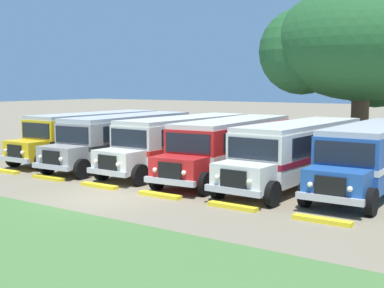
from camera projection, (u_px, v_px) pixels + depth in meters
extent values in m
plane|color=#84755B|center=(102.00, 199.00, 20.32)|extent=(220.00, 220.00, 0.00)
cube|color=yellow|center=(96.00, 133.00, 31.67)|extent=(2.55, 9.21, 2.10)
cube|color=black|center=(96.00, 136.00, 31.68)|extent=(2.58, 9.23, 0.24)
cube|color=black|center=(114.00, 126.00, 31.14)|extent=(0.08, 8.00, 0.80)
cube|color=black|center=(85.00, 124.00, 32.56)|extent=(0.08, 8.00, 0.80)
cube|color=#B2B2B7|center=(96.00, 115.00, 31.53)|extent=(2.47, 9.11, 0.22)
cube|color=yellow|center=(26.00, 150.00, 27.37)|extent=(2.21, 1.41, 1.05)
cube|color=black|center=(14.00, 151.00, 26.76)|extent=(1.10, 0.11, 0.70)
cube|color=#B7B7BC|center=(14.00, 160.00, 26.78)|extent=(2.40, 0.21, 0.24)
cube|color=black|center=(36.00, 131.00, 27.80)|extent=(2.20, 0.07, 0.84)
cube|color=black|center=(144.00, 129.00, 35.47)|extent=(0.90, 0.06, 1.30)
sphere|color=#EAE5C6|center=(22.00, 152.00, 26.33)|extent=(0.20, 0.20, 0.20)
sphere|color=#EAE5C6|center=(5.00, 151.00, 27.11)|extent=(0.20, 0.20, 0.20)
cylinder|color=black|center=(43.00, 162.00, 26.84)|extent=(0.29, 1.00, 1.00)
cylinder|color=black|center=(14.00, 158.00, 28.19)|extent=(0.29, 1.00, 1.00)
cylinder|color=black|center=(142.00, 146.00, 33.58)|extent=(0.29, 1.00, 1.00)
cylinder|color=black|center=(115.00, 144.00, 34.92)|extent=(0.29, 1.00, 1.00)
cube|color=#9E9993|center=(130.00, 137.00, 29.40)|extent=(2.96, 9.31, 2.10)
cube|color=#282828|center=(130.00, 140.00, 29.42)|extent=(2.99, 9.34, 0.24)
cube|color=black|center=(150.00, 129.00, 28.93)|extent=(0.44, 7.99, 0.80)
cube|color=black|center=(116.00, 127.00, 30.26)|extent=(0.44, 7.99, 0.80)
cube|color=#B2B2B7|center=(130.00, 117.00, 29.27)|extent=(2.87, 9.21, 0.22)
cube|color=#9E9993|center=(62.00, 157.00, 24.98)|extent=(2.27, 1.51, 1.05)
cube|color=black|center=(51.00, 158.00, 24.35)|extent=(1.10, 0.15, 0.70)
cube|color=#B7B7BC|center=(51.00, 167.00, 24.37)|extent=(2.41, 0.32, 0.24)
cube|color=black|center=(72.00, 135.00, 25.43)|extent=(2.20, 0.17, 0.84)
cube|color=#282828|center=(174.00, 132.00, 33.32)|extent=(0.90, 0.11, 1.30)
sphere|color=#EAE5C6|center=(61.00, 159.00, 23.94)|extent=(0.20, 0.20, 0.20)
sphere|color=#EAE5C6|center=(40.00, 157.00, 24.67)|extent=(0.20, 0.20, 0.20)
cylinder|color=black|center=(82.00, 169.00, 24.50)|extent=(0.33, 1.01, 1.00)
cylinder|color=black|center=(47.00, 165.00, 25.75)|extent=(0.33, 1.01, 1.00)
cylinder|color=black|center=(176.00, 150.00, 31.43)|extent=(0.33, 1.01, 1.00)
cylinder|color=black|center=(145.00, 148.00, 32.68)|extent=(0.33, 1.01, 1.00)
cube|color=silver|center=(187.00, 140.00, 27.61)|extent=(2.67, 9.24, 2.10)
cube|color=red|center=(187.00, 143.00, 27.63)|extent=(2.70, 9.27, 0.24)
cube|color=black|center=(209.00, 132.00, 27.06)|extent=(0.19, 8.00, 0.80)
cube|color=black|center=(171.00, 129.00, 28.53)|extent=(0.19, 8.00, 0.80)
cube|color=beige|center=(187.00, 119.00, 27.48)|extent=(2.59, 9.14, 0.22)
cube|color=silver|center=(119.00, 161.00, 23.39)|extent=(2.23, 1.44, 1.05)
cube|color=black|center=(107.00, 163.00, 22.79)|extent=(1.10, 0.12, 0.70)
cube|color=#B7B7BC|center=(107.00, 172.00, 22.81)|extent=(2.40, 0.24, 0.24)
cube|color=black|center=(128.00, 138.00, 23.81)|extent=(2.20, 0.10, 0.84)
cube|color=red|center=(231.00, 135.00, 31.35)|extent=(0.90, 0.08, 1.30)
sphere|color=#EAE5C6|center=(118.00, 164.00, 22.34)|extent=(0.20, 0.20, 0.20)
sphere|color=#EAE5C6|center=(96.00, 162.00, 23.15)|extent=(0.20, 0.20, 0.20)
cylinder|color=black|center=(140.00, 175.00, 22.84)|extent=(0.30, 1.01, 1.00)
cylinder|color=black|center=(102.00, 170.00, 24.22)|extent=(0.30, 1.01, 1.00)
cylinder|color=black|center=(234.00, 155.00, 29.46)|extent=(0.30, 1.01, 1.00)
cylinder|color=black|center=(200.00, 152.00, 30.85)|extent=(0.30, 1.01, 1.00)
cube|color=red|center=(234.00, 144.00, 25.73)|extent=(3.15, 9.36, 2.10)
cube|color=white|center=(234.00, 147.00, 25.75)|extent=(3.18, 9.38, 0.24)
cube|color=black|center=(260.00, 135.00, 25.29)|extent=(0.61, 7.98, 0.80)
cube|color=black|center=(215.00, 133.00, 26.57)|extent=(0.61, 7.98, 0.80)
cube|color=beige|center=(235.00, 121.00, 25.60)|extent=(3.07, 9.25, 0.22)
cube|color=red|center=(179.00, 169.00, 21.25)|extent=(2.29, 1.55, 1.05)
cube|color=black|center=(170.00, 171.00, 20.62)|extent=(1.10, 0.18, 0.70)
cube|color=#B7B7BC|center=(169.00, 182.00, 20.63)|extent=(2.41, 0.37, 0.24)
cube|color=black|center=(188.00, 143.00, 21.71)|extent=(2.20, 0.22, 0.84)
cube|color=white|center=(269.00, 138.00, 29.70)|extent=(0.90, 0.12, 1.30)
sphere|color=#EAE5C6|center=(184.00, 173.00, 20.22)|extent=(0.20, 0.20, 0.20)
sphere|color=#EAE5C6|center=(155.00, 170.00, 20.93)|extent=(0.20, 0.20, 0.20)
cylinder|color=black|center=(205.00, 184.00, 20.80)|extent=(0.35, 1.02, 1.00)
cylinder|color=black|center=(157.00, 178.00, 22.00)|extent=(0.35, 1.02, 1.00)
cylinder|color=black|center=(278.00, 159.00, 27.82)|extent=(0.35, 1.02, 1.00)
cylinder|color=black|center=(238.00, 156.00, 29.03)|extent=(0.35, 1.02, 1.00)
cube|color=silver|center=(301.00, 149.00, 23.60)|extent=(2.76, 9.27, 2.10)
cube|color=maroon|center=(301.00, 153.00, 23.62)|extent=(2.79, 9.29, 0.24)
cube|color=black|center=(330.00, 140.00, 23.04)|extent=(0.27, 8.00, 0.80)
cube|color=black|center=(280.00, 137.00, 24.53)|extent=(0.27, 8.00, 0.80)
cube|color=beige|center=(302.00, 125.00, 23.47)|extent=(2.68, 9.17, 0.22)
cube|color=silver|center=(243.00, 177.00, 19.41)|extent=(2.24, 1.46, 1.05)
cube|color=black|center=(233.00, 179.00, 18.81)|extent=(1.10, 0.13, 0.70)
cube|color=#B7B7BC|center=(233.00, 191.00, 18.83)|extent=(2.40, 0.27, 0.24)
cube|color=black|center=(252.00, 149.00, 19.83)|extent=(2.20, 0.12, 0.84)
cube|color=maroon|center=(337.00, 143.00, 27.32)|extent=(0.90, 0.09, 1.30)
sphere|color=#EAE5C6|center=(249.00, 182.00, 18.36)|extent=(0.20, 0.20, 0.20)
sphere|color=#EAE5C6|center=(217.00, 177.00, 19.19)|extent=(0.20, 0.20, 0.20)
cylinder|color=black|center=(272.00, 194.00, 18.85)|extent=(0.31, 1.01, 1.00)
cylinder|color=black|center=(218.00, 186.00, 20.26)|extent=(0.31, 1.01, 1.00)
cylinder|color=black|center=(348.00, 166.00, 25.42)|extent=(0.31, 1.01, 1.00)
cylinder|color=black|center=(303.00, 162.00, 26.83)|extent=(0.31, 1.01, 1.00)
cube|color=#23519E|center=(376.00, 153.00, 22.39)|extent=(2.58, 9.22, 2.10)
cube|color=silver|center=(376.00, 157.00, 22.41)|extent=(2.61, 9.24, 0.24)
cube|color=black|center=(350.00, 139.00, 23.28)|extent=(0.11, 8.00, 0.80)
cube|color=#B2B2B7|center=(377.00, 127.00, 22.25)|extent=(2.49, 9.12, 0.22)
cube|color=#23519E|center=(337.00, 184.00, 18.09)|extent=(2.21, 1.42, 1.05)
cube|color=black|center=(330.00, 187.00, 17.47)|extent=(1.10, 0.11, 0.70)
cube|color=#B7B7BC|center=(329.00, 199.00, 17.49)|extent=(2.40, 0.22, 0.24)
cube|color=black|center=(344.00, 153.00, 18.52)|extent=(2.20, 0.08, 0.84)
sphere|color=#EAE5C6|center=(350.00, 189.00, 17.04)|extent=(0.20, 0.20, 0.20)
sphere|color=#EAE5C6|center=(310.00, 185.00, 17.82)|extent=(0.20, 0.20, 0.20)
cylinder|color=black|center=(372.00, 202.00, 17.56)|extent=(0.29, 1.00, 1.00)
cylinder|color=black|center=(306.00, 194.00, 18.90)|extent=(0.29, 1.00, 1.00)
cylinder|color=black|center=(366.00, 165.00, 25.64)|extent=(0.29, 1.00, 1.00)
cube|color=yellow|center=(5.00, 171.00, 26.42)|extent=(2.00, 0.36, 0.15)
cube|color=yellow|center=(48.00, 178.00, 24.49)|extent=(2.00, 0.36, 0.15)
cube|color=yellow|center=(99.00, 186.00, 22.57)|extent=(2.00, 0.36, 0.15)
cube|color=yellow|center=(160.00, 195.00, 20.64)|extent=(2.00, 0.36, 0.15)
cube|color=yellow|center=(233.00, 206.00, 18.72)|extent=(2.00, 0.36, 0.15)
cube|color=yellow|center=(322.00, 220.00, 16.79)|extent=(2.00, 0.36, 0.15)
cylinder|color=brown|center=(359.00, 123.00, 30.86)|extent=(1.05, 1.05, 4.46)
ellipsoid|color=#235628|center=(363.00, 42.00, 30.30)|extent=(10.68, 9.92, 7.01)
sphere|color=#235628|center=(302.00, 51.00, 31.39)|extent=(5.38, 5.38, 5.38)
sphere|color=#235628|center=(377.00, 59.00, 33.10)|extent=(6.37, 6.37, 6.37)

